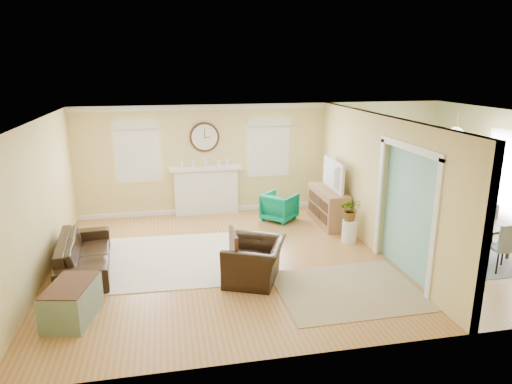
# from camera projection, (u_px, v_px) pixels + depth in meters

# --- Properties ---
(floor) EXTENTS (9.00, 9.00, 0.00)m
(floor) POSITION_uv_depth(u_px,v_px,m) (300.00, 255.00, 8.65)
(floor) COLOR #A86629
(floor) RESTS_ON ground
(wall_back) EXTENTS (9.00, 0.02, 2.60)m
(wall_back) POSITION_uv_depth(u_px,v_px,m) (266.00, 157.00, 11.13)
(wall_back) COLOR #E7CE73
(wall_back) RESTS_ON ground
(wall_front) EXTENTS (9.00, 0.02, 2.60)m
(wall_front) POSITION_uv_depth(u_px,v_px,m) (375.00, 252.00, 5.46)
(wall_front) COLOR #E7CE73
(wall_front) RESTS_ON ground
(wall_left) EXTENTS (0.02, 6.00, 2.60)m
(wall_left) POSITION_uv_depth(u_px,v_px,m) (38.00, 203.00, 7.45)
(wall_left) COLOR #E7CE73
(wall_left) RESTS_ON ground
(ceiling) EXTENTS (9.00, 6.00, 0.02)m
(ceiling) POSITION_uv_depth(u_px,v_px,m) (304.00, 117.00, 7.95)
(ceiling) COLOR white
(ceiling) RESTS_ON wall_back
(partition) EXTENTS (0.17, 6.00, 2.60)m
(partition) POSITION_uv_depth(u_px,v_px,m) (373.00, 178.00, 8.83)
(partition) COLOR #E7CE73
(partition) RESTS_ON ground
(fireplace) EXTENTS (1.70, 0.30, 1.17)m
(fireplace) POSITION_uv_depth(u_px,v_px,m) (206.00, 190.00, 10.92)
(fireplace) COLOR white
(fireplace) RESTS_ON ground
(wall_clock) EXTENTS (0.70, 0.07, 0.70)m
(wall_clock) POSITION_uv_depth(u_px,v_px,m) (204.00, 137.00, 10.67)
(wall_clock) COLOR #4C2D1E
(wall_clock) RESTS_ON wall_back
(window_left) EXTENTS (1.05, 0.13, 1.42)m
(window_left) POSITION_uv_depth(u_px,v_px,m) (137.00, 148.00, 10.42)
(window_left) COLOR white
(window_left) RESTS_ON wall_back
(window_right) EXTENTS (1.05, 0.13, 1.42)m
(window_right) POSITION_uv_depth(u_px,v_px,m) (269.00, 143.00, 11.00)
(window_right) COLOR white
(window_right) RESTS_ON wall_back
(pendant) EXTENTS (0.30, 0.30, 0.55)m
(pendant) POSITION_uv_depth(u_px,v_px,m) (456.00, 135.00, 8.62)
(pendant) COLOR gold
(pendant) RESTS_ON ceiling
(rug_cream) EXTENTS (2.95, 2.59, 0.02)m
(rug_cream) POSITION_uv_depth(u_px,v_px,m) (164.00, 260.00, 8.41)
(rug_cream) COLOR silver
(rug_cream) RESTS_ON floor
(rug_jute) EXTENTS (2.25, 1.85, 0.01)m
(rug_jute) POSITION_uv_depth(u_px,v_px,m) (348.00, 290.00, 7.28)
(rug_jute) COLOR tan
(rug_jute) RESTS_ON floor
(rug_grey) EXTENTS (2.26, 2.83, 0.01)m
(rug_grey) POSITION_uv_depth(u_px,v_px,m) (456.00, 247.00, 9.02)
(rug_grey) COLOR slate
(rug_grey) RESTS_ON floor
(sofa) EXTENTS (1.02, 2.16, 0.61)m
(sofa) POSITION_uv_depth(u_px,v_px,m) (84.00, 254.00, 7.91)
(sofa) COLOR black
(sofa) RESTS_ON floor
(eames_chair) EXTENTS (1.24, 1.31, 0.68)m
(eames_chair) POSITION_uv_depth(u_px,v_px,m) (255.00, 261.00, 7.54)
(eames_chair) COLOR black
(eames_chair) RESTS_ON floor
(green_chair) EXTENTS (0.98, 0.98, 0.64)m
(green_chair) POSITION_uv_depth(u_px,v_px,m) (279.00, 207.00, 10.52)
(green_chair) COLOR #067B5B
(green_chair) RESTS_ON floor
(trunk) EXTENTS (0.74, 1.02, 0.53)m
(trunk) POSITION_uv_depth(u_px,v_px,m) (72.00, 302.00, 6.40)
(trunk) COLOR gray
(trunk) RESTS_ON floor
(credenza) EXTENTS (0.50, 1.46, 0.80)m
(credenza) POSITION_uv_depth(u_px,v_px,m) (328.00, 206.00, 10.28)
(credenza) COLOR olive
(credenza) RESTS_ON floor
(tv) EXTENTS (0.16, 1.16, 0.67)m
(tv) POSITION_uv_depth(u_px,v_px,m) (329.00, 175.00, 10.08)
(tv) COLOR black
(tv) RESTS_ON credenza
(garden_stool) EXTENTS (0.31, 0.31, 0.45)m
(garden_stool) POSITION_uv_depth(u_px,v_px,m) (349.00, 231.00, 9.25)
(garden_stool) COLOR white
(garden_stool) RESTS_ON floor
(potted_plant) EXTENTS (0.48, 0.44, 0.46)m
(potted_plant) POSITION_uv_depth(u_px,v_px,m) (351.00, 210.00, 9.12)
(potted_plant) COLOR #337F33
(potted_plant) RESTS_ON garden_stool
(dining_table) EXTENTS (1.43, 2.03, 0.65)m
(dining_table) POSITION_uv_depth(u_px,v_px,m) (458.00, 232.00, 8.94)
(dining_table) COLOR #4C2D1E
(dining_table) RESTS_ON floor
(dining_chair_n) EXTENTS (0.49, 0.49, 0.95)m
(dining_chair_n) POSITION_uv_depth(u_px,v_px,m) (429.00, 205.00, 9.84)
(dining_chair_n) COLOR slate
(dining_chair_n) RESTS_ON floor
(dining_chair_s) EXTENTS (0.42, 0.42, 0.88)m
(dining_chair_s) POSITION_uv_depth(u_px,v_px,m) (502.00, 242.00, 7.87)
(dining_chair_s) COLOR slate
(dining_chair_s) RESTS_ON floor
(dining_chair_w) EXTENTS (0.45, 0.45, 0.98)m
(dining_chair_w) POSITION_uv_depth(u_px,v_px,m) (429.00, 221.00, 8.77)
(dining_chair_w) COLOR white
(dining_chair_w) RESTS_ON floor
(dining_chair_e) EXTENTS (0.47, 0.47, 0.88)m
(dining_chair_e) POSITION_uv_depth(u_px,v_px,m) (483.00, 220.00, 9.04)
(dining_chair_e) COLOR slate
(dining_chair_e) RESTS_ON floor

